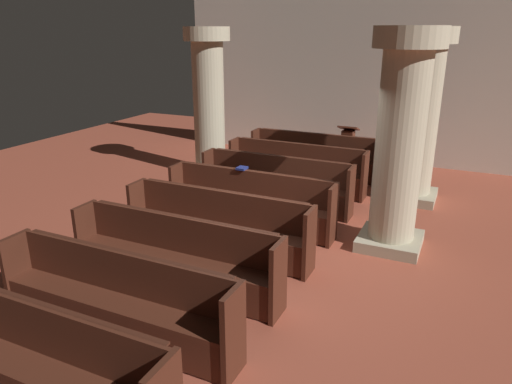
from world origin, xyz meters
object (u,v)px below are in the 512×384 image
at_px(pew_row_3, 250,199).
at_px(hymn_book, 242,168).
at_px(pillar_far_side, 209,100).
at_px(pew_row_4, 218,223).
at_px(pew_row_1, 296,166).
at_px(pew_row_2, 276,181).
at_px(pew_row_0, 313,154).
at_px(pillar_aisle_rear, 400,140).
at_px(pew_row_6, 116,296).
at_px(pillar_aisle_side, 420,114).
at_px(lectern, 347,150).
at_px(pew_row_7, 30,358).
at_px(pew_row_5, 175,254).

xyz_separation_m(pew_row_3, hymn_book, (-0.25, 0.18, 0.48)).
bearing_deg(pillar_far_side, pew_row_4, -58.42).
height_order(pew_row_1, pew_row_2, same).
height_order(pew_row_0, pillar_far_side, pillar_far_side).
bearing_deg(pillar_aisle_rear, pew_row_1, 139.44).
bearing_deg(pew_row_3, pillar_aisle_rear, 6.57).
xyz_separation_m(pew_row_3, pillar_aisle_rear, (2.34, 0.27, 1.21)).
distance_m(pew_row_6, pillar_aisle_side, 6.62).
bearing_deg(lectern, pillar_far_side, -148.28).
xyz_separation_m(pillar_aisle_side, lectern, (-1.77, 1.68, -1.28)).
xyz_separation_m(pew_row_1, pillar_far_side, (-2.29, 0.32, 1.21)).
bearing_deg(pillar_aisle_side, pew_row_4, -121.56).
bearing_deg(pillar_aisle_rear, lectern, 113.47).
relative_size(pillar_far_side, lectern, 3.08).
bearing_deg(pew_row_7, pew_row_2, 90.00).
bearing_deg(lectern, pew_row_7, -93.64).
distance_m(pew_row_4, pillar_far_side, 4.53).
bearing_deg(pew_row_7, pew_row_3, 90.00).
bearing_deg(pillar_aisle_side, pillar_aisle_rear, -90.00).
bearing_deg(pew_row_7, pew_row_0, 90.00).
bearing_deg(pew_row_4, pew_row_1, 90.00).
bearing_deg(pew_row_7, pew_row_5, 90.00).
xyz_separation_m(pew_row_7, lectern, (0.57, 8.88, -0.07)).
xyz_separation_m(pew_row_4, pillar_far_side, (-2.29, 3.72, 1.21)).
relative_size(pew_row_4, hymn_book, 15.77).
bearing_deg(pew_row_1, hymn_book, -96.73).
distance_m(pillar_aisle_side, pillar_far_side, 4.62).
relative_size(pew_row_6, pew_row_7, 1.00).
relative_size(pew_row_1, pew_row_4, 1.00).
distance_m(pew_row_3, pillar_aisle_rear, 2.65).
bearing_deg(pew_row_5, pillar_far_side, 115.22).
bearing_deg(pew_row_5, pillar_aisle_side, 64.68).
distance_m(pew_row_0, pew_row_6, 6.80).
relative_size(pew_row_3, pew_row_7, 1.00).
xyz_separation_m(pew_row_1, lectern, (0.57, 2.08, -0.07)).
bearing_deg(pew_row_1, pew_row_2, -90.00).
bearing_deg(pew_row_1, lectern, 74.80).
distance_m(lectern, hymn_book, 4.28).
relative_size(pew_row_4, pillar_aisle_side, 0.89).
distance_m(pew_row_3, pillar_far_side, 3.66).
distance_m(pew_row_1, pew_row_5, 4.54).
height_order(pew_row_6, pillar_far_side, pillar_far_side).
xyz_separation_m(pew_row_0, pew_row_1, (0.00, -1.13, 0.00)).
bearing_deg(pew_row_0, pew_row_1, -90.00).
bearing_deg(pillar_far_side, pillar_aisle_rear, -26.62).
distance_m(pillar_aisle_side, pillar_aisle_rear, 2.40).
xyz_separation_m(pew_row_4, pew_row_7, (0.00, -3.40, 0.00)).
distance_m(pew_row_0, pew_row_2, 2.27).
height_order(pew_row_6, hymn_book, hymn_book).
bearing_deg(pew_row_0, pew_row_3, -90.00).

